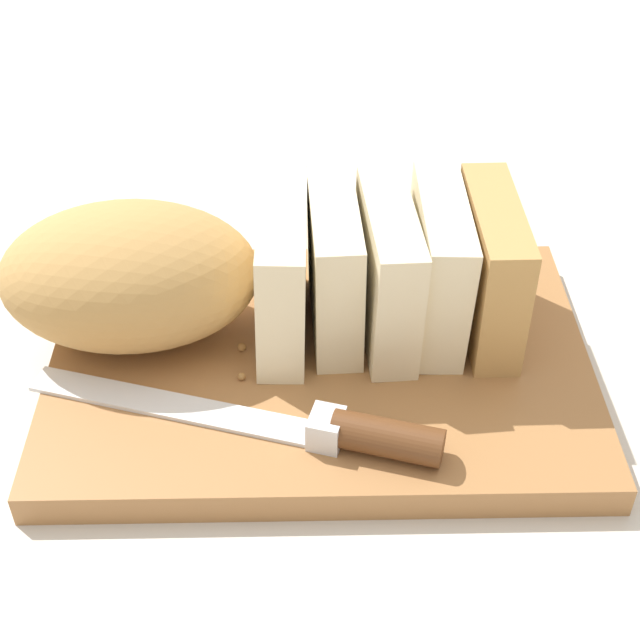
# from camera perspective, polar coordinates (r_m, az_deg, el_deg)

# --- Properties ---
(ground_plane) EXTENTS (3.00, 3.00, 0.00)m
(ground_plane) POSITION_cam_1_polar(r_m,az_deg,el_deg) (0.65, -0.00, -3.54)
(ground_plane) COLOR beige
(cutting_board) EXTENTS (0.37, 0.26, 0.02)m
(cutting_board) POSITION_cam_1_polar(r_m,az_deg,el_deg) (0.64, -0.00, -2.82)
(cutting_board) COLOR #9E6B3D
(cutting_board) RESTS_ON ground_plane
(bread_loaf) EXTENTS (0.35, 0.12, 0.10)m
(bread_loaf) POSITION_cam_1_polar(r_m,az_deg,el_deg) (0.63, -4.26, 2.91)
(bread_loaf) COLOR tan
(bread_loaf) RESTS_ON cutting_board
(bread_knife) EXTENTS (0.26, 0.11, 0.02)m
(bread_knife) POSITION_cam_1_polar(r_m,az_deg,el_deg) (0.57, 0.73, -6.69)
(bread_knife) COLOR silver
(bread_knife) RESTS_ON cutting_board
(crumb_near_knife) EXTENTS (0.01, 0.01, 0.01)m
(crumb_near_knife) POSITION_cam_1_polar(r_m,az_deg,el_deg) (0.64, -4.80, -1.65)
(crumb_near_knife) COLOR #A8753D
(crumb_near_knife) RESTS_ON cutting_board
(crumb_near_loaf) EXTENTS (0.01, 0.01, 0.01)m
(crumb_near_loaf) POSITION_cam_1_polar(r_m,az_deg,el_deg) (0.62, -4.79, -3.45)
(crumb_near_loaf) COLOR #A8753D
(crumb_near_loaf) RESTS_ON cutting_board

